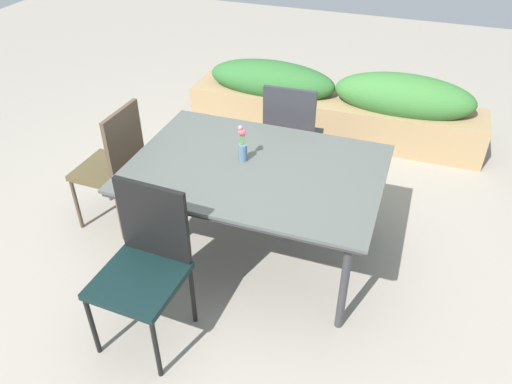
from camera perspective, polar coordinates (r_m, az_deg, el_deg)
name	(u,v)px	position (r m, az deg, el deg)	size (l,w,h in m)	color
ground_plane	(246,257)	(3.54, -1.19, -7.46)	(12.00, 12.00, 0.00)	gray
dining_table	(256,173)	(3.17, 0.00, 2.16)	(1.58, 1.11, 0.72)	#4C514C
chair_end_left	(115,162)	(3.68, -15.77, 3.33)	(0.42, 0.42, 0.95)	brown
chair_far_side	(291,134)	(3.91, 4.05, 6.62)	(0.43, 0.43, 0.95)	#323C3A
chair_near_left	(145,260)	(2.81, -12.54, -7.56)	(0.47, 0.47, 0.95)	black
flower_vase	(243,145)	(3.15, -1.53, 5.33)	(0.05, 0.05, 0.25)	slate
planter_box	(335,104)	(4.90, 9.02, 9.91)	(2.78, 0.51, 0.69)	#9E7F56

